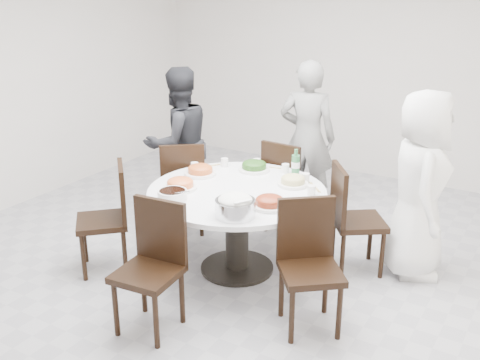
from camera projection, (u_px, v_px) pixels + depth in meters
The scene contains 23 objects.
floor at pixel (249, 268), 4.96m from camera, with size 6.00×6.00×0.01m, color #A6A5AA.
wall_back at pixel (372, 66), 6.90m from camera, with size 6.00×0.01×2.80m, color silver.
wall_left at pixel (5, 80), 5.94m from camera, with size 0.01×6.00×2.80m, color silver.
dining_table at pixel (237, 230), 4.82m from camera, with size 1.50×1.50×0.75m, color white.
chair_ne at pixel (359, 219), 4.79m from camera, with size 0.42×0.42×0.95m, color black.
chair_n at pixel (290, 185), 5.57m from camera, with size 0.42×0.42×0.95m, color black.
chair_nw at pixel (183, 186), 5.57m from camera, with size 0.42×0.42×0.95m, color black.
chair_sw at pixel (102, 219), 4.80m from camera, with size 0.42×0.42×0.95m, color black.
chair_s at pixel (147, 271), 3.95m from camera, with size 0.42×0.42×0.95m, color black.
chair_se at pixel (311, 269), 3.97m from camera, with size 0.42×0.42×0.95m, color black.
diner_right at pixel (420, 185), 4.65m from camera, with size 0.78×0.51×1.60m, color white.
diner_middle at pixel (307, 138), 5.93m from camera, with size 0.60×0.39×1.65m, color black.
diner_left at pixel (179, 143), 5.86m from camera, with size 0.77×0.60×1.58m, color black.
dish_greens at pixel (254, 167), 5.14m from camera, with size 0.29×0.29×0.07m, color white.
dish_pale at pixel (293, 182), 4.78m from camera, with size 0.26×0.26×0.07m, color white.
dish_orange at pixel (200, 171), 5.03m from camera, with size 0.28×0.28×0.08m, color white.
dish_redbrown at pixel (270, 203), 4.32m from camera, with size 0.28×0.28×0.07m, color white.
dish_tofu at pixel (180, 185), 4.70m from camera, with size 0.29×0.29×0.07m, color white.
rice_bowl at pixel (235, 208), 4.15m from camera, with size 0.30×0.30×0.13m, color silver.
soup_bowl at pixel (172, 195), 4.48m from camera, with size 0.24×0.24×0.07m, color white.
beverage_bottle at pixel (296, 163), 4.97m from camera, with size 0.07×0.07×0.25m, color #2B6C3D.
tea_cups at pixel (272, 164), 5.20m from camera, with size 0.07×0.07×0.08m, color white.
chopsticks at pixel (271, 167), 5.24m from camera, with size 0.24×0.04×0.01m, color tan, non-canonical shape.
Camera 1 is at (2.20, -3.81, 2.42)m, focal length 42.00 mm.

